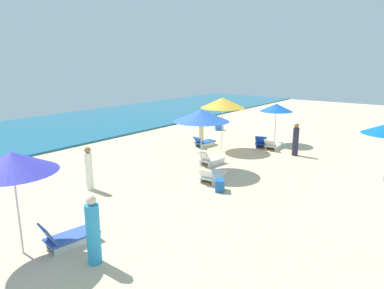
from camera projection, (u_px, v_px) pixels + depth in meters
name	position (u px, v px, depth m)	size (l,w,h in m)	color
ocean	(37.00, 131.00, 23.31)	(60.00, 11.32, 0.12)	#176282
umbrella_0	(201.00, 116.00, 14.64)	(2.40, 2.40, 2.65)	silver
lounge_chair_0_0	(212.00, 175.00, 13.76)	(1.46, 0.77, 0.65)	silver
lounge_chair_0_1	(210.00, 159.00, 15.91)	(1.44, 0.80, 0.75)	silver
umbrella_1	(12.00, 162.00, 8.08)	(2.08, 2.08, 2.61)	silver
lounge_chair_1_0	(68.00, 237.00, 8.92)	(1.50, 0.84, 0.74)	silver
umbrella_4	(276.00, 108.00, 19.64)	(1.84, 1.84, 2.30)	silver
lounge_chair_4_0	(273.00, 145.00, 18.78)	(1.41, 0.72, 0.62)	silver
lounge_chair_4_1	(262.00, 142.00, 19.22)	(1.49, 1.02, 0.72)	silver
umbrella_5	(223.00, 103.00, 18.28)	(2.35, 2.35, 2.78)	silver
lounge_chair_5_0	(204.00, 142.00, 19.32)	(1.38, 0.76, 0.63)	silver
beachgoer_0	(201.00, 129.00, 20.23)	(0.42, 0.42, 1.63)	#F9DB76
beachgoer_1	(89.00, 169.00, 12.73)	(0.33, 0.33, 1.63)	white
beachgoer_2	(296.00, 140.00, 17.37)	(0.36, 0.36, 1.65)	#28273C
beachgoer_3	(93.00, 232.00, 8.03)	(0.40, 0.40, 1.70)	#2B93D2
cooler_box_0	(220.00, 185.00, 12.74)	(0.49, 0.33, 0.43)	#1A5BA4
cooler_box_1	(219.00, 127.00, 23.90)	(0.55, 0.34, 0.36)	blue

